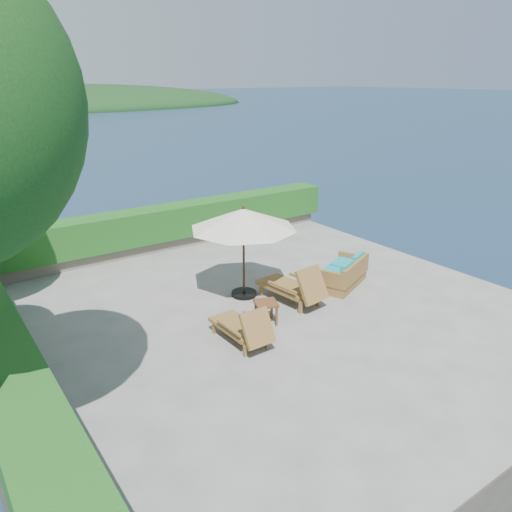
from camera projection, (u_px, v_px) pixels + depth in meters
ground at (265, 312)px, 11.73m from camera, size 12.00×12.00×0.00m
foundation at (265, 369)px, 12.26m from camera, size 12.00×12.00×3.00m
ocean at (264, 417)px, 12.75m from camera, size 600.00×600.00×0.00m
offshore_island at (35, 108)px, 134.07m from camera, size 126.00×57.60×12.60m
planter_wall_far at (163, 243)px, 15.98m from camera, size 12.00×0.60×0.36m
planter_wall_left at (4, 385)px, 8.65m from camera, size 0.60×12.00×0.36m
hedge_far at (161, 223)px, 15.75m from camera, size 12.40×0.90×1.00m
patio_umbrella at (243, 220)px, 11.93m from camera, size 2.77×2.77×2.35m
lounge_left at (243, 327)px, 10.23m from camera, size 0.74×1.58×0.91m
lounge_right at (294, 286)px, 12.06m from camera, size 0.95×1.88×1.04m
side_table at (266, 306)px, 11.06m from camera, size 0.62×0.62×0.52m
wicker_loveseat at (343, 275)px, 13.09m from camera, size 1.84×1.43×0.81m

